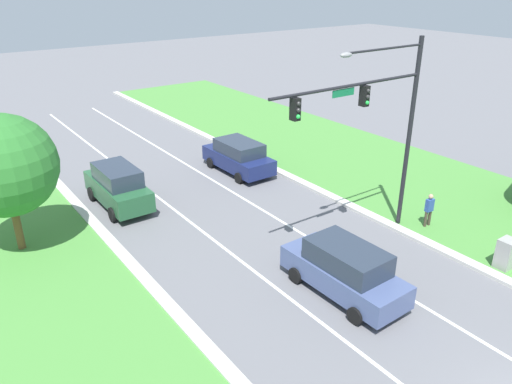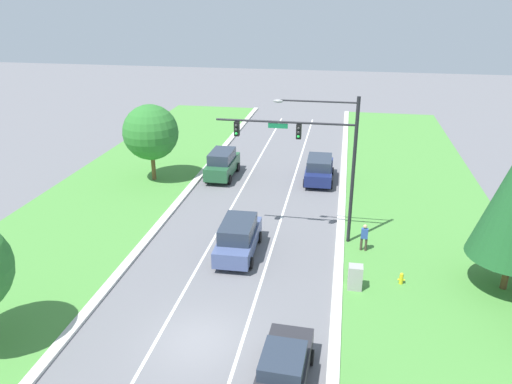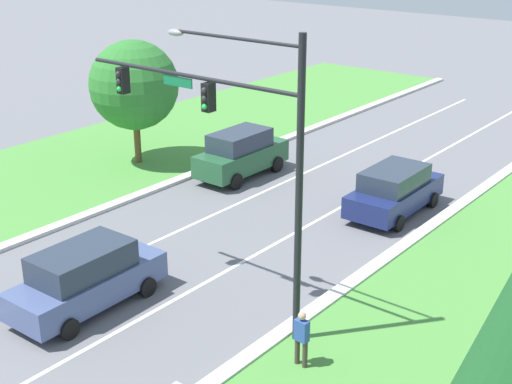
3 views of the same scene
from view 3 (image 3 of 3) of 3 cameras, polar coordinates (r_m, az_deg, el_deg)
The scene contains 6 objects.
traffic_signal_mast at distance 19.46m, azimuth -1.66°, elevation 4.69°, with size 7.88×0.41×8.62m.
navy_suv at distance 29.10m, azimuth 11.02°, elevation 0.15°, with size 2.26×4.94×1.92m.
slate_blue_suv at distance 22.33m, azimuth -13.44°, elevation -6.66°, with size 2.20×5.01×2.01m.
forest_suv at distance 32.66m, azimuth -1.20°, elevation 3.11°, with size 2.06×4.84×2.17m.
pedestrian at distance 19.07m, azimuth 3.66°, elevation -11.51°, with size 0.40×0.25×1.69m.
oak_far_left_tree at distance 34.19m, azimuth -9.74°, elevation 8.42°, with size 4.21×4.21×5.98m.
Camera 3 is at (16.01, -4.03, 11.21)m, focal length 50.00 mm.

